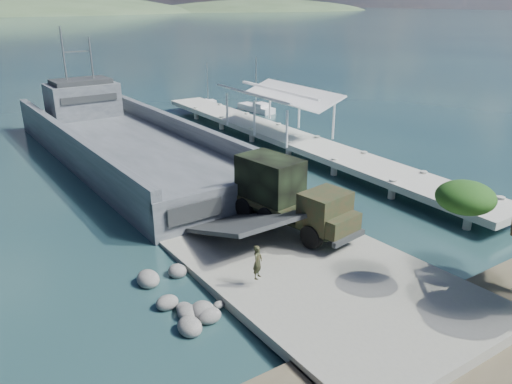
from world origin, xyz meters
name	(u,v)px	position (x,y,z in m)	size (l,w,h in m)	color
ground	(297,267)	(0.00, 0.00, 0.00)	(1400.00, 1400.00, 0.00)	#1B3B42
boat_ramp	(309,271)	(0.00, -1.00, 0.25)	(10.00, 18.00, 0.50)	gray
shoreline_rocks	(184,299)	(-6.20, 0.50, 0.00)	(3.20, 5.60, 0.90)	#595956
pier	(285,130)	(13.00, 18.77, 1.60)	(6.40, 44.00, 6.10)	#AAAAA0
landing_craft	(127,150)	(-0.88, 22.71, 0.94)	(11.05, 39.13, 11.53)	#40474C
military_truck	(287,195)	(2.00, 3.61, 2.41)	(3.84, 8.55, 3.83)	black
soldier	(258,269)	(-3.15, -1.05, 1.33)	(0.61, 0.40, 1.66)	#20331C
sailboat_near	(257,108)	(19.63, 33.62, 0.36)	(2.16, 5.69, 6.77)	white
sailboat_far	(209,104)	(15.98, 39.49, 0.31)	(1.97, 4.84, 5.72)	white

